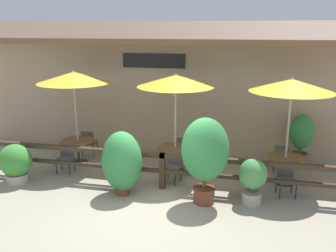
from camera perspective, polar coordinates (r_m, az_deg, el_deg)
The scene contains 20 objects.
ground_plane at distance 8.88m, azimuth -2.49°, elevation -12.17°, with size 60.00×60.00×0.00m, color #9E937F.
building_facade at distance 12.07m, azimuth 2.62°, elevation 5.89°, with size 14.28×1.49×4.23m.
patio_railing at distance 9.53m, azimuth -0.85°, elevation -5.66°, with size 10.40×0.14×0.95m.
patio_umbrella_near at distance 11.27m, azimuth -14.19°, elevation 7.16°, with size 2.12×2.12×2.82m.
dining_table_near at distance 11.70m, azimuth -13.57°, elevation -2.75°, with size 0.99×0.99×0.73m.
chair_near_streetside at distance 11.15m, azimuth -15.32°, elevation -4.42°, with size 0.46×0.46×0.83m.
chair_near_wallside at distance 12.34m, azimuth -11.97°, elevation -2.36°, with size 0.45×0.45×0.83m.
patio_umbrella_middle at distance 10.23m, azimuth 1.17°, elevation 6.87°, with size 2.12×2.12×2.82m.
dining_table_middle at distance 10.70m, azimuth 1.11°, elevation -3.97°, with size 0.99×0.99×0.73m.
chair_middle_streetside at distance 10.05m, azimuth 0.68°, elevation -6.01°, with size 0.50×0.50×0.83m.
chair_middle_wallside at distance 11.41m, azimuth 2.25°, elevation -3.45°, with size 0.48×0.48×0.83m.
patio_umbrella_far at distance 9.90m, azimuth 18.34°, elevation 5.86°, with size 2.12×2.12×2.82m.
dining_table_far at distance 10.39m, azimuth 17.44°, elevation -5.26°, with size 0.99×0.99×0.73m.
chair_far_streetside at distance 9.72m, azimuth 17.57°, elevation -7.49°, with size 0.49×0.49×0.83m.
chair_far_wallside at distance 11.14m, azimuth 16.83°, elevation -4.55°, with size 0.42×0.42×0.83m.
potted_plant_corner_fern at distance 9.23m, azimuth -7.02°, elevation -5.45°, with size 0.99×0.89×1.62m.
potted_plant_tall_tropical at distance 8.98m, azimuth 12.79°, elevation -7.79°, with size 0.65×0.59×1.11m.
potted_plant_broad_leaf at distance 10.73m, azimuth -22.22°, elevation -5.20°, with size 0.88×0.79×1.06m.
potted_plant_small_flowering at distance 8.63m, azimuth 5.66°, elevation -4.01°, with size 1.10×0.99×2.07m.
potted_plant_entrance_palm at distance 11.68m, azimuth 19.64°, elevation -1.45°, with size 0.68×0.61×1.59m.
Camera 1 is at (2.16, -7.62, 4.02)m, focal length 40.00 mm.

